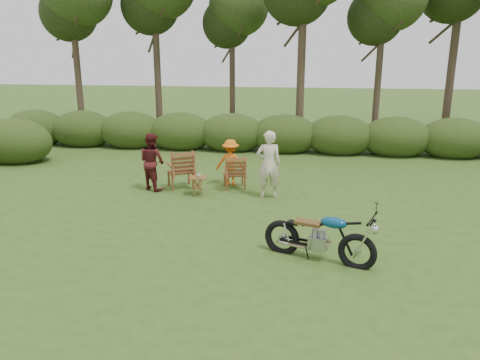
# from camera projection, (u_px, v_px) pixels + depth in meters

# --- Properties ---
(ground) EXTENTS (80.00, 80.00, 0.00)m
(ground) POSITION_uv_depth(u_px,v_px,m) (258.00, 248.00, 8.99)
(ground) COLOR #2F4F1A
(ground) RESTS_ON ground
(tree_line) EXTENTS (22.52, 11.62, 8.14)m
(tree_line) POSITION_uv_depth(u_px,v_px,m) (302.00, 46.00, 17.17)
(tree_line) COLOR #34281C
(tree_line) RESTS_ON ground
(motorcycle) EXTENTS (2.12, 1.37, 1.13)m
(motorcycle) POSITION_uv_depth(u_px,v_px,m) (317.00, 259.00, 8.53)
(motorcycle) COLOR #0C659D
(motorcycle) RESTS_ON ground
(lawn_chair_right) EXTENTS (0.80, 0.80, 0.93)m
(lawn_chair_right) POSITION_uv_depth(u_px,v_px,m) (234.00, 188.00, 12.91)
(lawn_chair_right) COLOR brown
(lawn_chair_right) RESTS_ON ground
(lawn_chair_left) EXTENTS (0.99, 0.99, 1.06)m
(lawn_chair_left) POSITION_uv_depth(u_px,v_px,m) (181.00, 187.00, 12.98)
(lawn_chair_left) COLOR brown
(lawn_chair_left) RESTS_ON ground
(side_table) EXTENTS (0.57, 0.52, 0.49)m
(side_table) POSITION_uv_depth(u_px,v_px,m) (198.00, 186.00, 12.23)
(side_table) COLOR brown
(side_table) RESTS_ON ground
(cup) EXTENTS (0.13, 0.13, 0.09)m
(cup) POSITION_uv_depth(u_px,v_px,m) (199.00, 175.00, 12.15)
(cup) COLOR beige
(cup) RESTS_ON side_table
(adult_a) EXTENTS (0.70, 0.53, 1.74)m
(adult_a) POSITION_uv_depth(u_px,v_px,m) (268.00, 197.00, 12.13)
(adult_a) COLOR beige
(adult_a) RESTS_ON ground
(adult_b) EXTENTS (0.95, 0.89, 1.55)m
(adult_b) POSITION_uv_depth(u_px,v_px,m) (154.00, 189.00, 12.82)
(adult_b) COLOR #4D1617
(adult_b) RESTS_ON ground
(child) EXTENTS (0.84, 0.48, 1.30)m
(child) POSITION_uv_depth(u_px,v_px,m) (231.00, 185.00, 13.21)
(child) COLOR orange
(child) RESTS_ON ground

